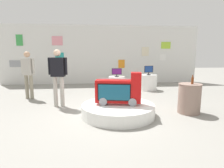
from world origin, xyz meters
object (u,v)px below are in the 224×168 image
object	(u,v)px
main_display_pedestal	(118,110)
novelty_firetruck_tv	(119,91)
tv_on_center_rear	(149,70)
display_pedestal_center_rear	(148,82)
shopper_browsing_rear	(58,74)
side_table_round	(189,98)
shopper_browsing_near_truck	(28,71)
tv_on_left_rear	(117,72)
bottle_on_side_table	(192,80)
display_pedestal_left_rear	(117,85)

from	to	relation	value
main_display_pedestal	novelty_firetruck_tv	size ratio (longest dim) A/B	1.59
main_display_pedestal	tv_on_center_rear	bearing A→B (deg)	61.32
display_pedestal_center_rear	shopper_browsing_rear	xyz separation A→B (m)	(-3.37, -2.20, 0.65)
novelty_firetruck_tv	side_table_round	bearing A→B (deg)	0.66
main_display_pedestal	shopper_browsing_rear	xyz separation A→B (m)	(-1.63, 0.98, 0.84)
display_pedestal_center_rear	shopper_browsing_near_truck	world-z (taller)	shopper_browsing_near_truck
tv_on_left_rear	bottle_on_side_table	xyz separation A→B (m)	(1.60, -2.74, 0.04)
shopper_browsing_near_truck	bottle_on_side_table	bearing A→B (deg)	-23.97
main_display_pedestal	novelty_firetruck_tv	world-z (taller)	novelty_firetruck_tv
tv_on_center_rear	bottle_on_side_table	bearing A→B (deg)	-86.99
side_table_round	bottle_on_side_table	world-z (taller)	bottle_on_side_table
side_table_round	novelty_firetruck_tv	bearing A→B (deg)	-179.34
bottle_on_side_table	shopper_browsing_near_truck	xyz separation A→B (m)	(-4.73, 2.10, 0.08)
shopper_browsing_near_truck	shopper_browsing_rear	size ratio (longest dim) A/B	0.97
tv_on_center_rear	shopper_browsing_rear	size ratio (longest dim) A/B	0.24
tv_on_left_rear	display_pedestal_center_rear	bearing A→B (deg)	18.50
display_pedestal_left_rear	shopper_browsing_rear	world-z (taller)	shopper_browsing_rear
bottle_on_side_table	shopper_browsing_near_truck	bearing A→B (deg)	156.03
side_table_round	display_pedestal_left_rear	bearing A→B (deg)	120.34
display_pedestal_left_rear	tv_on_left_rear	xyz separation A→B (m)	(0.00, -0.00, 0.51)
side_table_round	shopper_browsing_rear	world-z (taller)	shopper_browsing_rear
display_pedestal_left_rear	tv_on_center_rear	size ratio (longest dim) A/B	1.63
bottle_on_side_table	tv_on_left_rear	bearing A→B (deg)	120.24
main_display_pedestal	side_table_round	bearing A→B (deg)	0.31
main_display_pedestal	shopper_browsing_near_truck	size ratio (longest dim) A/B	1.13
display_pedestal_center_rear	bottle_on_side_table	size ratio (longest dim) A/B	3.06
tv_on_center_rear	shopper_browsing_near_truck	size ratio (longest dim) A/B	0.25
main_display_pedestal	side_table_round	size ratio (longest dim) A/B	2.35
display_pedestal_left_rear	novelty_firetruck_tv	bearing A→B (deg)	-96.02
shopper_browsing_rear	main_display_pedestal	bearing A→B (deg)	-31.01
novelty_firetruck_tv	shopper_browsing_rear	bearing A→B (deg)	149.02
side_table_round	shopper_browsing_rear	size ratio (longest dim) A/B	0.47
display_pedestal_left_rear	bottle_on_side_table	bearing A→B (deg)	-59.79
novelty_firetruck_tv	tv_on_left_rear	distance (m)	2.74
display_pedestal_center_rear	side_table_round	bearing A→B (deg)	-87.36
novelty_firetruck_tv	bottle_on_side_table	distance (m)	1.90
tv_on_left_rear	side_table_round	xyz separation A→B (m)	(1.58, -2.69, -0.44)
main_display_pedestal	bottle_on_side_table	size ratio (longest dim) A/B	7.83
novelty_firetruck_tv	tv_on_center_rear	xyz separation A→B (m)	(1.72, 3.19, 0.26)
main_display_pedestal	novelty_firetruck_tv	bearing A→B (deg)	-28.57
main_display_pedestal	display_pedestal_center_rear	world-z (taller)	display_pedestal_center_rear
novelty_firetruck_tv	display_pedestal_center_rear	distance (m)	3.64
tv_on_left_rear	bottle_on_side_table	bearing A→B (deg)	-59.76
side_table_round	main_display_pedestal	bearing A→B (deg)	-179.69
novelty_firetruck_tv	tv_on_left_rear	xyz separation A→B (m)	(0.29, 2.71, 0.22)
shopper_browsing_near_truck	display_pedestal_left_rear	bearing A→B (deg)	11.65
main_display_pedestal	side_table_round	distance (m)	1.90
bottle_on_side_table	shopper_browsing_near_truck	world-z (taller)	shopper_browsing_near_truck
tv_on_center_rear	shopper_browsing_near_truck	xyz separation A→B (m)	(-4.56, -1.12, 0.07)
tv_on_center_rear	side_table_round	bearing A→B (deg)	-87.33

